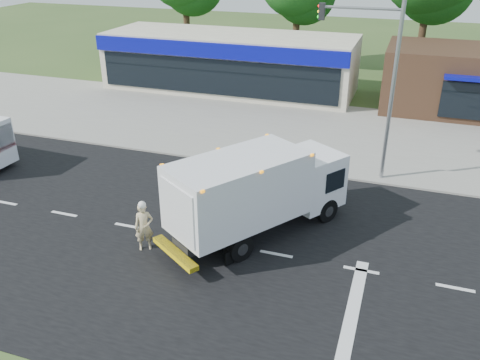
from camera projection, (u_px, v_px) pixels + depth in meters
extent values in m
plane|color=#385123|center=(276.00, 254.00, 18.18)|extent=(120.00, 120.00, 0.00)
cube|color=black|center=(276.00, 254.00, 18.18)|extent=(60.00, 14.00, 0.02)
cube|color=gray|center=(320.00, 165.00, 25.14)|extent=(60.00, 2.40, 0.12)
cube|color=gray|center=(338.00, 128.00, 30.11)|extent=(60.00, 9.00, 0.02)
cube|color=silver|center=(5.00, 203.00, 21.67)|extent=(1.20, 0.15, 0.01)
cube|color=silver|center=(64.00, 214.00, 20.80)|extent=(1.20, 0.15, 0.01)
cube|color=silver|center=(129.00, 226.00, 19.92)|extent=(1.20, 0.15, 0.01)
cube|color=silver|center=(199.00, 239.00, 19.05)|extent=(1.20, 0.15, 0.01)
cube|color=silver|center=(276.00, 254.00, 18.17)|extent=(1.20, 0.15, 0.01)
cube|color=silver|center=(361.00, 270.00, 17.30)|extent=(1.20, 0.15, 0.01)
cube|color=silver|center=(455.00, 288.00, 16.42)|extent=(1.20, 0.15, 0.01)
cube|color=silver|center=(349.00, 328.00, 14.74)|extent=(0.40, 7.00, 0.01)
cube|color=black|center=(239.00, 224.00, 18.70)|extent=(3.65, 4.78, 0.35)
cube|color=white|center=(310.00, 178.00, 20.30)|extent=(2.94, 2.89, 2.13)
cube|color=black|center=(327.00, 167.00, 20.74)|extent=(1.69, 1.19, 0.91)
cube|color=white|center=(239.00, 190.00, 18.08)|extent=(4.83, 5.57, 2.38)
cube|color=silver|center=(177.00, 213.00, 16.71)|extent=(1.72, 1.17, 1.93)
cube|color=yellow|center=(175.00, 253.00, 17.27)|extent=(2.22, 1.64, 0.18)
cube|color=orange|center=(239.00, 160.00, 17.58)|extent=(4.75, 5.42, 0.08)
cylinder|color=black|center=(293.00, 193.00, 21.49)|extent=(0.79, 0.98, 0.97)
cylinder|color=black|center=(327.00, 210.00, 20.11)|extent=(0.79, 0.98, 0.97)
cylinder|color=black|center=(208.00, 224.00, 19.13)|extent=(0.79, 0.98, 0.97)
cylinder|color=black|center=(240.00, 248.00, 17.69)|extent=(0.79, 0.98, 0.97)
imported|color=#CDB689|center=(144.00, 227.00, 18.12)|extent=(0.80, 0.73, 1.84)
sphere|color=white|center=(142.00, 205.00, 17.73)|extent=(0.28, 0.28, 0.28)
cylinder|color=black|center=(1.00, 155.00, 25.34)|extent=(0.89, 0.31, 0.88)
cube|color=#BEB39D|center=(230.00, 62.00, 36.98)|extent=(18.00, 6.00, 4.00)
cube|color=#080C97|center=(214.00, 51.00, 33.77)|extent=(18.00, 0.30, 1.00)
cube|color=black|center=(215.00, 77.00, 34.55)|extent=(17.00, 0.12, 2.40)
cube|color=#382316|center=(466.00, 80.00, 32.31)|extent=(10.00, 6.00, 4.00)
cube|color=#080C97|center=(472.00, 78.00, 29.28)|extent=(3.00, 1.20, 0.20)
cube|color=black|center=(467.00, 101.00, 29.93)|extent=(3.00, 0.12, 2.20)
cylinder|color=gray|center=(392.00, 96.00, 22.04)|extent=(0.18, 0.18, 8.00)
cylinder|color=gray|center=(361.00, 8.00, 20.97)|extent=(3.40, 0.12, 0.12)
cube|color=black|center=(322.00, 11.00, 21.53)|extent=(0.25, 0.25, 0.70)
cylinder|color=#332114|center=(186.00, 18.00, 45.11)|extent=(0.56, 0.56, 7.35)
cylinder|color=#332114|center=(296.00, 27.00, 42.30)|extent=(0.56, 0.56, 6.86)
cylinder|color=#332114|center=(423.00, 27.00, 39.17)|extent=(0.56, 0.56, 7.84)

